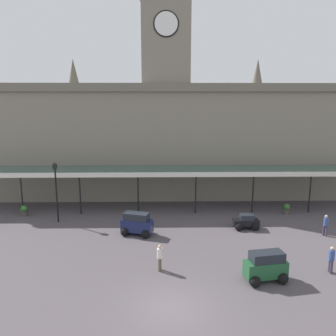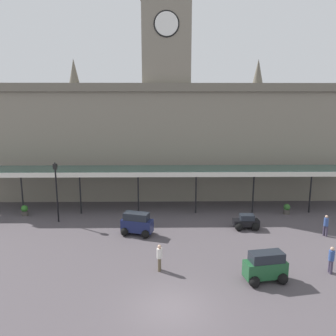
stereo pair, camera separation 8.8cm
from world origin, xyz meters
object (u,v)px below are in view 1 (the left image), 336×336
at_px(car_navy_van, 137,225).
at_px(pedestrian_near_entrance, 331,259).
at_px(pedestrian_crossing_forecourt, 160,257).
at_px(planter_forecourt_centre, 286,209).
at_px(victorian_lamppost, 56,186).
at_px(pedestrian_beside_cars, 326,225).
at_px(planter_near_kerb, 24,211).
at_px(car_black_sedan, 246,223).
at_px(car_green_van, 266,268).

xyz_separation_m(car_navy_van, pedestrian_near_entrance, (12.09, -6.15, 0.10)).
distance_m(pedestrian_crossing_forecourt, planter_forecourt_centre, 15.54).
bearing_deg(victorian_lamppost, planter_forecourt_centre, 4.87).
height_order(victorian_lamppost, planter_forecourt_centre, victorian_lamppost).
bearing_deg(pedestrian_crossing_forecourt, planter_forecourt_centre, 41.93).
bearing_deg(victorian_lamppost, car_navy_van, -22.98).
bearing_deg(victorian_lamppost, pedestrian_beside_cars, -9.12).
bearing_deg(planter_near_kerb, planter_forecourt_centre, 0.19).
xyz_separation_m(car_navy_van, planter_forecourt_centre, (13.35, 4.69, -0.32)).
bearing_deg(pedestrian_near_entrance, car_black_sedan, 114.59).
height_order(car_navy_van, car_green_van, same).
distance_m(car_navy_van, pedestrian_near_entrance, 13.56).
height_order(car_black_sedan, pedestrian_crossing_forecourt, pedestrian_crossing_forecourt).
xyz_separation_m(pedestrian_near_entrance, planter_forecourt_centre, (1.27, 10.84, -0.42)).
xyz_separation_m(car_navy_van, planter_near_kerb, (-10.50, 4.61, -0.32)).
height_order(car_green_van, victorian_lamppost, victorian_lamppost).
xyz_separation_m(pedestrian_beside_cars, planter_forecourt_centre, (-1.11, 5.17, -0.42)).
height_order(car_navy_van, pedestrian_crossing_forecourt, car_navy_van).
relative_size(car_green_van, pedestrian_near_entrance, 1.51).
distance_m(car_black_sedan, planter_near_kerb, 19.56).
bearing_deg(pedestrian_beside_cars, planter_forecourt_centre, 102.10).
bearing_deg(planter_forecourt_centre, car_green_van, -115.13).
bearing_deg(car_navy_van, pedestrian_beside_cars, -1.91).
relative_size(car_green_van, car_black_sedan, 1.23).
relative_size(pedestrian_beside_cars, victorian_lamppost, 0.32).
bearing_deg(pedestrian_beside_cars, planter_near_kerb, 168.48).
height_order(pedestrian_crossing_forecourt, pedestrian_near_entrance, same).
relative_size(pedestrian_crossing_forecourt, planter_forecourt_centre, 1.74).
bearing_deg(pedestrian_crossing_forecourt, car_navy_van, 107.51).
bearing_deg(victorian_lamppost, pedestrian_crossing_forecourt, -44.62).
relative_size(car_navy_van, planter_forecourt_centre, 2.68).
height_order(pedestrian_crossing_forecourt, pedestrian_beside_cars, same).
xyz_separation_m(car_navy_van, pedestrian_beside_cars, (14.46, -0.48, 0.10)).
height_order(pedestrian_beside_cars, planter_near_kerb, pedestrian_beside_cars).
height_order(car_black_sedan, planter_near_kerb, car_black_sedan).
bearing_deg(victorian_lamppost, car_black_sedan, -6.60).
bearing_deg(victorian_lamppost, pedestrian_near_entrance, -25.54).
height_order(pedestrian_crossing_forecourt, victorian_lamppost, victorian_lamppost).
height_order(car_navy_van, planter_forecourt_centre, car_navy_van).
relative_size(pedestrian_near_entrance, victorian_lamppost, 0.32).
relative_size(car_black_sedan, planter_near_kerb, 2.14).
bearing_deg(car_navy_van, car_black_sedan, 7.41).
xyz_separation_m(pedestrian_crossing_forecourt, planter_near_kerb, (-12.30, 10.30, -0.42)).
relative_size(car_black_sedan, pedestrian_crossing_forecourt, 1.23).
relative_size(pedestrian_crossing_forecourt, pedestrian_beside_cars, 1.00).
bearing_deg(car_black_sedan, victorian_lamppost, 173.40).
relative_size(victorian_lamppost, planter_near_kerb, 5.41).
xyz_separation_m(car_black_sedan, pedestrian_near_entrance, (3.34, -7.29, 0.41)).
bearing_deg(pedestrian_near_entrance, victorian_lamppost, 154.46).
relative_size(car_black_sedan, pedestrian_near_entrance, 1.23).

